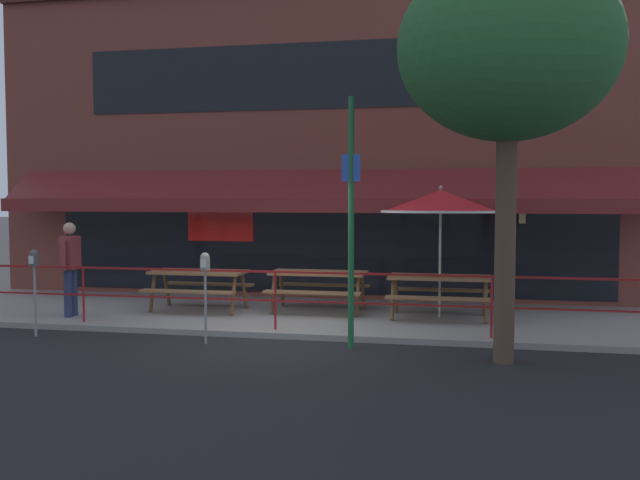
% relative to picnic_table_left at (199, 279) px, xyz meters
% --- Properties ---
extents(ground_plane, '(120.00, 120.00, 0.00)m').
position_rel_picnic_table_left_xyz_m(ground_plane, '(1.95, -1.88, -0.71)').
color(ground_plane, black).
extents(patio_deck, '(15.00, 4.00, 0.10)m').
position_rel_picnic_table_left_xyz_m(patio_deck, '(1.95, 0.12, -0.66)').
color(patio_deck, gray).
rests_on(patio_deck, ground).
extents(restaurant_building, '(15.00, 1.60, 6.91)m').
position_rel_picnic_table_left_xyz_m(restaurant_building, '(1.95, 2.34, 2.73)').
color(restaurant_building, brown).
rests_on(restaurant_building, ground).
extents(patio_railing, '(13.84, 0.04, 0.97)m').
position_rel_picnic_table_left_xyz_m(patio_railing, '(1.95, -1.58, 0.09)').
color(patio_railing, maroon).
rests_on(patio_railing, patio_deck).
extents(picnic_table_left, '(1.80, 1.42, 0.76)m').
position_rel_picnic_table_left_xyz_m(picnic_table_left, '(0.00, 0.00, 0.00)').
color(picnic_table_left, brown).
rests_on(picnic_table_left, patio_deck).
extents(picnic_table_centre, '(1.80, 1.42, 0.76)m').
position_rel_picnic_table_left_xyz_m(picnic_table_centre, '(2.27, 0.33, 0.00)').
color(picnic_table_centre, brown).
rests_on(picnic_table_centre, patio_deck).
extents(picnic_table_right, '(1.80, 1.42, 0.76)m').
position_rel_picnic_table_left_xyz_m(picnic_table_right, '(4.54, 0.05, 0.00)').
color(picnic_table_right, brown).
rests_on(picnic_table_right, patio_deck).
extents(patio_umbrella_right, '(2.14, 2.14, 2.38)m').
position_rel_picnic_table_left_xyz_m(patio_umbrella_right, '(4.54, 0.18, 1.47)').
color(patio_umbrella_right, '#B7B2A8').
rests_on(patio_umbrella_right, patio_deck).
extents(pedestrian_walking, '(0.27, 0.62, 1.71)m').
position_rel_picnic_table_left_xyz_m(pedestrian_walking, '(-2.05, -1.08, 0.35)').
color(pedestrian_walking, navy).
rests_on(pedestrian_walking, patio_deck).
extents(parking_meter_near, '(0.15, 0.16, 1.42)m').
position_rel_picnic_table_left_xyz_m(parking_meter_near, '(-1.86, -2.46, 0.44)').
color(parking_meter_near, gray).
rests_on(parking_meter_near, ground).
extents(parking_meter_far, '(0.15, 0.16, 1.42)m').
position_rel_picnic_table_left_xyz_m(parking_meter_far, '(1.07, -2.47, 0.44)').
color(parking_meter_far, gray).
rests_on(parking_meter_far, ground).
extents(street_sign_pole, '(0.28, 0.09, 3.75)m').
position_rel_picnic_table_left_xyz_m(street_sign_pole, '(3.32, -2.33, 1.23)').
color(street_sign_pole, '#1E6033').
rests_on(street_sign_pole, ground).
extents(street_tree_curbside, '(2.98, 2.68, 6.00)m').
position_rel_picnic_table_left_xyz_m(street_tree_curbside, '(5.61, -2.84, 3.72)').
color(street_tree_curbside, brown).
rests_on(street_tree_curbside, ground).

